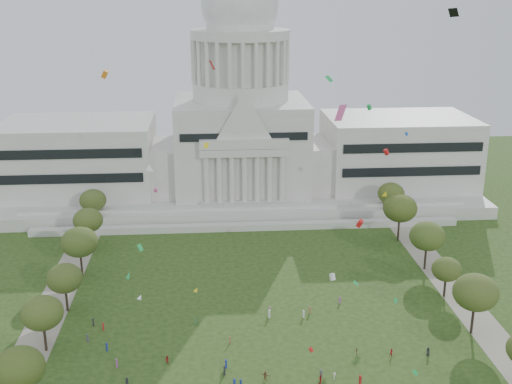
{
  "coord_description": "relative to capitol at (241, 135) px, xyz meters",
  "views": [
    {
      "loc": [
        -10.89,
        -100.18,
        70.96
      ],
      "look_at": [
        0.0,
        45.0,
        24.0
      ],
      "focal_mm": 45.0,
      "sensor_mm": 36.0,
      "label": 1
    }
  ],
  "objects": [
    {
      "name": "row_tree_r_4",
      "position": [
        44.76,
        -63.55,
        -13.01
      ],
      "size": [
        9.19,
        9.19,
        13.06
      ],
      "color": "black",
      "rests_on": "ground"
    },
    {
      "name": "person_0",
      "position": [
        32.07,
        -103.96,
        -21.38
      ],
      "size": [
        0.98,
        1.07,
        1.83
      ],
      "primitive_type": "imported",
      "rotation": [
        0.0,
        0.0,
        5.3
      ],
      "color": "#26262B",
      "rests_on": "ground"
    },
    {
      "name": "person_8",
      "position": [
        -20.15,
        -102.79,
        -21.46
      ],
      "size": [
        0.94,
        0.78,
        1.66
      ],
      "primitive_type": "imported",
      "rotation": [
        0.0,
        0.0,
        2.73
      ],
      "color": "#B21E1E",
      "rests_on": "ground"
    },
    {
      "name": "path_right",
      "position": [
        48.0,
        -83.59,
        -22.28
      ],
      "size": [
        8.0,
        160.0,
        0.04
      ],
      "primitive_type": "cube",
      "color": "gray",
      "rests_on": "ground"
    },
    {
      "name": "row_tree_l_4",
      "position": [
        -44.08,
        -61.17,
        -12.9
      ],
      "size": [
        9.29,
        9.29,
        13.21
      ],
      "color": "black",
      "rests_on": "ground"
    },
    {
      "name": "row_tree_l_3",
      "position": [
        -44.09,
        -79.67,
        -14.09
      ],
      "size": [
        8.12,
        8.12,
        11.55
      ],
      "color": "black",
      "rests_on": "ground"
    },
    {
      "name": "row_tree_l_5",
      "position": [
        -45.22,
        -42.58,
        -13.88
      ],
      "size": [
        8.33,
        8.33,
        11.85
      ],
      "color": "black",
      "rests_on": "ground"
    },
    {
      "name": "row_tree_r_6",
      "position": [
        45.96,
        -25.46,
        -13.79
      ],
      "size": [
        8.42,
        8.42,
        11.97
      ],
      "color": "black",
      "rests_on": "ground"
    },
    {
      "name": "row_tree_r_2",
      "position": [
        44.17,
        -96.15,
        -12.64
      ],
      "size": [
        9.55,
        9.55,
        13.58
      ],
      "color": "black",
      "rests_on": "ground"
    },
    {
      "name": "distant_crowd",
      "position": [
        -12.94,
        -100.09,
        -21.43
      ],
      "size": [
        59.63,
        41.1,
        1.95
      ],
      "color": "#B21E1E",
      "rests_on": "ground"
    },
    {
      "name": "row_tree_r_3",
      "position": [
        44.4,
        -79.1,
        -15.21
      ],
      "size": [
        7.01,
        7.01,
        9.98
      ],
      "color": "black",
      "rests_on": "ground"
    },
    {
      "name": "person_10",
      "position": [
        17.88,
        -102.31,
        -21.62
      ],
      "size": [
        0.67,
        0.89,
        1.35
      ],
      "primitive_type": "imported",
      "rotation": [
        0.0,
        0.0,
        1.24
      ],
      "color": "olive",
      "rests_on": "ground"
    },
    {
      "name": "person_9",
      "position": [
        11.72,
        -110.73,
        -21.58
      ],
      "size": [
        0.73,
        1.02,
        1.43
      ],
      "primitive_type": "imported",
      "rotation": [
        0.0,
        0.0,
        1.27
      ],
      "color": "silver",
      "rests_on": "ground"
    },
    {
      "name": "row_tree_l_6",
      "position": [
        -46.87,
        -24.45,
        -14.02
      ],
      "size": [
        8.19,
        8.19,
        11.64
      ],
      "color": "black",
      "rests_on": "ground"
    },
    {
      "name": "kite_swarm",
      "position": [
        2.04,
        -105.87,
        4.66
      ],
      "size": [
        93.18,
        98.74,
        64.36
      ],
      "color": "blue",
      "rests_on": "ground"
    },
    {
      "name": "path_left",
      "position": [
        -48.0,
        -83.59,
        -22.28
      ],
      "size": [
        8.0,
        160.0,
        0.04
      ],
      "primitive_type": "cube",
      "color": "gray",
      "rests_on": "ground"
    },
    {
      "name": "person_4",
      "position": [
        8.78,
        -111.99,
        -21.31
      ],
      "size": [
        0.79,
        1.24,
        1.97
      ],
      "primitive_type": "imported",
      "rotation": [
        0.0,
        0.0,
        4.86
      ],
      "color": "#B21E1E",
      "rests_on": "ground"
    },
    {
      "name": "capitol",
      "position": [
        0.0,
        0.0,
        0.0
      ],
      "size": [
        160.0,
        64.5,
        91.3
      ],
      "color": "beige",
      "rests_on": "ground"
    },
    {
      "name": "person_2",
      "position": [
        24.68,
        -103.72,
        -21.45
      ],
      "size": [
        0.88,
        0.61,
        1.7
      ],
      "primitive_type": "imported",
      "rotation": [
        0.0,
        0.0,
        0.12
      ],
      "color": "#B21E1E",
      "rests_on": "ground"
    },
    {
      "name": "person_3",
      "position": [
        9.19,
        -110.14,
        -21.36
      ],
      "size": [
        0.91,
        1.33,
        1.87
      ],
      "primitive_type": "imported",
      "rotation": [
        0.0,
        0.0,
        4.97
      ],
      "color": "#4C4C51",
      "rests_on": "ground"
    },
    {
      "name": "row_tree_l_1",
      "position": [
        -44.07,
        -116.55,
        -13.34
      ],
      "size": [
        8.86,
        8.86,
        12.59
      ],
      "color": "black",
      "rests_on": "ground"
    },
    {
      "name": "row_tree_r_5",
      "position": [
        43.49,
        -43.4,
        -12.37
      ],
      "size": [
        9.82,
        9.82,
        13.96
      ],
      "color": "black",
      "rests_on": "ground"
    },
    {
      "name": "person_5",
      "position": [
        -1.32,
        -109.98,
        -21.35
      ],
      "size": [
        1.86,
        1.5,
        1.89
      ],
      "primitive_type": "imported",
      "rotation": [
        0.0,
        0.0,
        2.6
      ],
      "color": "olive",
      "rests_on": "ground"
    },
    {
      "name": "row_tree_l_2",
      "position": [
        -45.04,
        -96.29,
        -13.79
      ],
      "size": [
        8.42,
        8.42,
        11.97
      ],
      "color": "black",
      "rests_on": "ground"
    }
  ]
}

